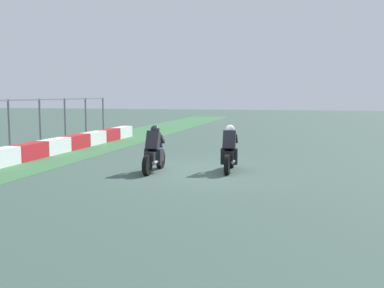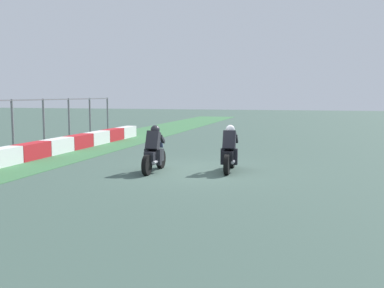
# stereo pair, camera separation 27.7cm
# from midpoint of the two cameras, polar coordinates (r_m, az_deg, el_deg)

# --- Properties ---
(ground_plane) EXTENTS (120.00, 120.00, 0.00)m
(ground_plane) POSITION_cam_midpoint_polar(r_m,az_deg,el_deg) (14.95, -0.07, -3.39)
(ground_plane) COLOR #3C5349
(grass_verge) EXTENTS (72.00, 4.07, 0.02)m
(grass_verge) POSITION_cam_midpoint_polar(r_m,az_deg,el_deg) (17.79, -21.65, -2.26)
(grass_verge) COLOR #3A7042
(grass_verge) RESTS_ON ground_plane
(track_barrier) EXTENTS (21.96, 0.60, 0.64)m
(track_barrier) POSITION_cam_midpoint_polar(r_m,az_deg,el_deg) (17.77, -21.78, -1.26)
(track_barrier) COLOR red
(track_barrier) RESTS_ON ground_plane
(rider_lane_a) EXTENTS (2.04, 0.55, 1.51)m
(rider_lane_a) POSITION_cam_midpoint_polar(r_m,az_deg,el_deg) (14.86, 4.20, -1.04)
(rider_lane_a) COLOR black
(rider_lane_a) RESTS_ON ground_plane
(rider_lane_b) EXTENTS (2.04, 0.54, 1.51)m
(rider_lane_b) POSITION_cam_midpoint_polar(r_m,az_deg,el_deg) (14.76, -5.30, -1.10)
(rider_lane_b) COLOR black
(rider_lane_b) RESTS_ON ground_plane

